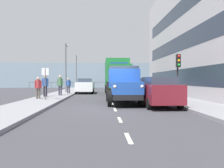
{
  "coord_description": "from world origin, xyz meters",
  "views": [
    {
      "loc": [
        0.72,
        12.25,
        1.55
      ],
      "look_at": [
        -0.29,
        -8.13,
        1.17
      ],
      "focal_mm": 35.01,
      "sensor_mm": 36.0,
      "label": 1
    }
  ],
  "objects_px": {
    "pedestrian_near_railing": "(38,86)",
    "pedestrian_with_bag": "(45,84)",
    "car_maroon_kerbside_near": "(158,91)",
    "truck_vintage_blue": "(124,86)",
    "lamp_post_promenade": "(66,63)",
    "pedestrian_couple_a": "(60,83)",
    "lorry_cargo_green": "(117,75)",
    "traffic_light_near": "(178,67)",
    "car_grey_kerbside_2": "(131,86)",
    "street_sign": "(45,78)",
    "lamp_post_far": "(76,68)",
    "car_navy_kerbside_1": "(139,88)",
    "car_white_oppositeside_0": "(85,86)",
    "pedestrian_couple_b": "(68,84)"
  },
  "relations": [
    {
      "from": "car_white_oppositeside_0",
      "to": "car_navy_kerbside_1",
      "type": "bearing_deg",
      "value": 127.63
    },
    {
      "from": "lamp_post_far",
      "to": "car_maroon_kerbside_near",
      "type": "bearing_deg",
      "value": 106.4
    },
    {
      "from": "car_maroon_kerbside_near",
      "to": "pedestrian_near_railing",
      "type": "bearing_deg",
      "value": -26.41
    },
    {
      "from": "car_navy_kerbside_1",
      "to": "pedestrian_near_railing",
      "type": "relative_size",
      "value": 2.48
    },
    {
      "from": "lorry_cargo_green",
      "to": "pedestrian_couple_a",
      "type": "xyz_separation_m",
      "value": [
        5.51,
        4.54,
        -0.84
      ]
    },
    {
      "from": "car_maroon_kerbside_near",
      "to": "pedestrian_couple_a",
      "type": "bearing_deg",
      "value": -46.64
    },
    {
      "from": "pedestrian_couple_b",
      "to": "lamp_post_far",
      "type": "relative_size",
      "value": 0.27
    },
    {
      "from": "lorry_cargo_green",
      "to": "pedestrian_with_bag",
      "type": "height_order",
      "value": "lorry_cargo_green"
    },
    {
      "from": "car_white_oppositeside_0",
      "to": "lamp_post_far",
      "type": "distance_m",
      "value": 13.51
    },
    {
      "from": "truck_vintage_blue",
      "to": "pedestrian_near_railing",
      "type": "bearing_deg",
      "value": -22.61
    },
    {
      "from": "pedestrian_couple_b",
      "to": "traffic_light_near",
      "type": "distance_m",
      "value": 11.88
    },
    {
      "from": "car_maroon_kerbside_near",
      "to": "car_grey_kerbside_2",
      "type": "relative_size",
      "value": 0.99
    },
    {
      "from": "car_navy_kerbside_1",
      "to": "street_sign",
      "type": "distance_m",
      "value": 7.96
    },
    {
      "from": "car_grey_kerbside_2",
      "to": "pedestrian_couple_a",
      "type": "distance_m",
      "value": 8.1
    },
    {
      "from": "pedestrian_near_railing",
      "to": "pedestrian_with_bag",
      "type": "xyz_separation_m",
      "value": [
        -0.01,
        -2.04,
        0.12
      ]
    },
    {
      "from": "pedestrian_with_bag",
      "to": "pedestrian_couple_a",
      "type": "height_order",
      "value": "pedestrian_couple_a"
    },
    {
      "from": "car_maroon_kerbside_near",
      "to": "pedestrian_near_railing",
      "type": "relative_size",
      "value": 2.74
    },
    {
      "from": "pedestrian_with_bag",
      "to": "street_sign",
      "type": "bearing_deg",
      "value": 104.35
    },
    {
      "from": "pedestrian_with_bag",
      "to": "lamp_post_far",
      "type": "relative_size",
      "value": 0.31
    },
    {
      "from": "car_grey_kerbside_2",
      "to": "lamp_post_far",
      "type": "bearing_deg",
      "value": -62.23
    },
    {
      "from": "lorry_cargo_green",
      "to": "traffic_light_near",
      "type": "height_order",
      "value": "lorry_cargo_green"
    },
    {
      "from": "pedestrian_couple_b",
      "to": "lamp_post_far",
      "type": "distance_m",
      "value": 15.85
    },
    {
      "from": "pedestrian_near_railing",
      "to": "traffic_light_near",
      "type": "bearing_deg",
      "value": 171.55
    },
    {
      "from": "car_maroon_kerbside_near",
      "to": "street_sign",
      "type": "relative_size",
      "value": 1.98
    },
    {
      "from": "pedestrian_with_bag",
      "to": "traffic_light_near",
      "type": "xyz_separation_m",
      "value": [
        -10.11,
        3.55,
        1.25
      ]
    },
    {
      "from": "car_white_oppositeside_0",
      "to": "car_maroon_kerbside_near",
      "type": "bearing_deg",
      "value": 111.77
    },
    {
      "from": "street_sign",
      "to": "pedestrian_with_bag",
      "type": "bearing_deg",
      "value": -75.65
    },
    {
      "from": "truck_vintage_blue",
      "to": "pedestrian_near_railing",
      "type": "xyz_separation_m",
      "value": [
        6.18,
        -2.57,
        -0.08
      ]
    },
    {
      "from": "pedestrian_near_railing",
      "to": "lamp_post_promenade",
      "type": "xyz_separation_m",
      "value": [
        -0.55,
        -9.55,
        2.51
      ]
    },
    {
      "from": "lorry_cargo_green",
      "to": "car_grey_kerbside_2",
      "type": "xyz_separation_m",
      "value": [
        -1.55,
        0.57,
        -1.18
      ]
    },
    {
      "from": "traffic_light_near",
      "to": "car_navy_kerbside_1",
      "type": "bearing_deg",
      "value": -60.98
    },
    {
      "from": "lamp_post_far",
      "to": "pedestrian_near_railing",
      "type": "bearing_deg",
      "value": 88.98
    },
    {
      "from": "car_white_oppositeside_0",
      "to": "pedestrian_couple_b",
      "type": "bearing_deg",
      "value": 59.36
    },
    {
      "from": "lorry_cargo_green",
      "to": "car_grey_kerbside_2",
      "type": "relative_size",
      "value": 1.83
    },
    {
      "from": "lorry_cargo_green",
      "to": "car_navy_kerbside_1",
      "type": "relative_size",
      "value": 2.04
    },
    {
      "from": "lamp_post_promenade",
      "to": "street_sign",
      "type": "height_order",
      "value": "lamp_post_promenade"
    },
    {
      "from": "truck_vintage_blue",
      "to": "car_white_oppositeside_0",
      "type": "distance_m",
      "value": 12.01
    },
    {
      "from": "pedestrian_near_railing",
      "to": "street_sign",
      "type": "bearing_deg",
      "value": 130.33
    },
    {
      "from": "car_navy_kerbside_1",
      "to": "car_grey_kerbside_2",
      "type": "relative_size",
      "value": 0.9
    },
    {
      "from": "lorry_cargo_green",
      "to": "car_maroon_kerbside_near",
      "type": "relative_size",
      "value": 1.84
    },
    {
      "from": "car_grey_kerbside_2",
      "to": "pedestrian_near_railing",
      "type": "height_order",
      "value": "pedestrian_near_railing"
    },
    {
      "from": "lorry_cargo_green",
      "to": "lamp_post_promenade",
      "type": "xyz_separation_m",
      "value": [
        5.93,
        -1.52,
        1.53
      ]
    },
    {
      "from": "traffic_light_near",
      "to": "lamp_post_promenade",
      "type": "relative_size",
      "value": 0.56
    },
    {
      "from": "pedestrian_couple_b",
      "to": "lamp_post_promenade",
      "type": "distance_m",
      "value": 4.15
    },
    {
      "from": "lorry_cargo_green",
      "to": "traffic_light_near",
      "type": "relative_size",
      "value": 2.56
    },
    {
      "from": "car_white_oppositeside_0",
      "to": "pedestrian_near_railing",
      "type": "bearing_deg",
      "value": 72.33
    },
    {
      "from": "car_grey_kerbside_2",
      "to": "pedestrian_with_bag",
      "type": "height_order",
      "value": "pedestrian_with_bag"
    },
    {
      "from": "truck_vintage_blue",
      "to": "pedestrian_with_bag",
      "type": "height_order",
      "value": "truck_vintage_blue"
    },
    {
      "from": "lamp_post_promenade",
      "to": "lorry_cargo_green",
      "type": "bearing_deg",
      "value": 165.61
    },
    {
      "from": "car_white_oppositeside_0",
      "to": "street_sign",
      "type": "xyz_separation_m",
      "value": [
        2.1,
        9.86,
        0.79
      ]
    }
  ]
}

